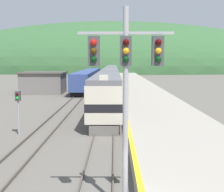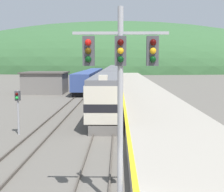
% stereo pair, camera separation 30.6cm
% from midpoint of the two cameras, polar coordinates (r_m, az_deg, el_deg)
% --- Properties ---
extents(track_main, '(1.52, 180.00, 0.16)m').
position_cam_midpoint_polar(track_main, '(79.33, 0.46, 2.59)').
color(track_main, '#4C443D').
rests_on(track_main, ground).
extents(track_siding, '(1.52, 180.00, 0.16)m').
position_cam_midpoint_polar(track_siding, '(79.52, -2.87, 2.59)').
color(track_siding, '#4C443D').
rests_on(track_siding, ground).
extents(platform, '(7.01, 140.00, 0.88)m').
position_cam_midpoint_polar(platform, '(59.51, 5.16, 1.60)').
color(platform, '#9E9689').
rests_on(platform, ground).
extents(distant_hills, '(201.50, 90.68, 50.66)m').
position_cam_midpoint_polar(distant_hills, '(164.56, 0.81, 4.57)').
color(distant_hills, '#335B33').
rests_on(distant_hills, ground).
extents(station_shed, '(7.26, 6.71, 3.60)m').
position_cam_midpoint_polar(station_shed, '(53.71, -11.90, 2.45)').
color(station_shed, slate).
rests_on(station_shed, ground).
extents(express_train_lead_car, '(2.84, 19.52, 4.42)m').
position_cam_midpoint_polar(express_train_lead_car, '(31.79, -0.55, 0.63)').
color(express_train_lead_car, black).
rests_on(express_train_lead_car, ground).
extents(carriage_second, '(2.83, 19.68, 4.06)m').
position_cam_midpoint_polar(carriage_second, '(52.43, 0.11, 2.92)').
color(carriage_second, black).
rests_on(carriage_second, ground).
extents(carriage_third, '(2.83, 19.68, 4.06)m').
position_cam_midpoint_polar(carriage_third, '(72.95, 0.40, 3.92)').
color(carriage_third, black).
rests_on(carriage_third, ground).
extents(carriage_fourth, '(2.83, 19.68, 4.06)m').
position_cam_midpoint_polar(carriage_fourth, '(93.49, 0.56, 4.48)').
color(carriage_fourth, black).
rests_on(carriage_fourth, ground).
extents(siding_train, '(2.90, 39.04, 3.46)m').
position_cam_midpoint_polar(siding_train, '(65.29, -3.75, 3.24)').
color(siding_train, black).
rests_on(siding_train, ground).
extents(signal_mast_main, '(3.30, 0.42, 7.30)m').
position_cam_midpoint_polar(signal_mast_main, '(10.84, 2.36, 4.04)').
color(signal_mast_main, '#9E9EA3').
rests_on(signal_mast_main, ground).
extents(signal_post_siding, '(0.36, 0.42, 3.30)m').
position_cam_midpoint_polar(signal_post_siding, '(23.86, -16.51, -1.18)').
color(signal_post_siding, '#9E9EA3').
rests_on(signal_post_siding, ground).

